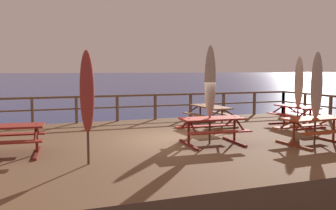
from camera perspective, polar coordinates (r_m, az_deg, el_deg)
ground_plane at (r=11.39m, az=1.24°, el=-8.98°), size 600.00×600.00×0.00m
wooden_deck at (r=11.31m, az=1.25°, el=-7.21°), size 15.22×9.51×0.72m
railing_waterside_far at (r=15.47m, az=-4.93°, el=0.36°), size 15.02×0.10×1.09m
picnic_table_mid_right at (r=10.55m, az=6.89°, el=-3.12°), size 1.85×1.47×0.78m
picnic_table_mid_left at (r=9.88m, az=-23.47°, el=-4.17°), size 1.73×1.54×0.78m
picnic_table_front_right at (r=13.90m, az=6.67°, el=-1.00°), size 1.52×2.07×0.78m
picnic_table_back_left at (r=14.61m, az=19.44°, el=-0.98°), size 1.44×1.86×0.78m
picnic_table_mid_centre at (r=11.31m, az=21.90°, el=-2.88°), size 1.98×1.53×0.78m
patio_umbrella_tall_front at (r=10.45m, az=6.60°, el=3.65°), size 0.32×0.32×2.83m
patio_umbrella_short_front at (r=8.33m, az=-12.52°, el=1.97°), size 0.32×0.32×2.57m
patio_umbrella_tall_mid_right at (r=13.86m, az=6.83°, el=4.27°), size 0.32×0.32×2.89m
patio_umbrella_short_back at (r=14.51m, az=19.74°, el=3.38°), size 0.32×0.32×2.62m
patio_umbrella_tall_back_right at (r=11.25m, az=22.18°, el=2.82°), size 0.32×0.32×2.64m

